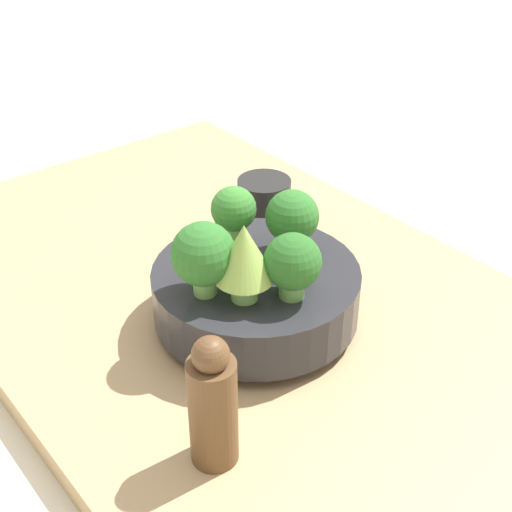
# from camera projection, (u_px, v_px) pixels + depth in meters

# --- Properties ---
(ground_plane) EXTENTS (6.00, 6.00, 0.00)m
(ground_plane) POSITION_uv_depth(u_px,v_px,m) (253.00, 326.00, 0.90)
(ground_plane) COLOR beige
(table) EXTENTS (1.04, 0.60, 0.03)m
(table) POSITION_uv_depth(u_px,v_px,m) (253.00, 315.00, 0.89)
(table) COLOR tan
(table) RESTS_ON ground_plane
(bowl) EXTENTS (0.24, 0.24, 0.07)m
(bowl) POSITION_uv_depth(u_px,v_px,m) (256.00, 293.00, 0.83)
(bowl) COLOR #28282D
(bowl) RESTS_ON table
(broccoli_floret_left) EXTENTS (0.06, 0.06, 0.08)m
(broccoli_floret_left) POSITION_uv_depth(u_px,v_px,m) (293.00, 263.00, 0.75)
(broccoli_floret_left) COLOR #6BA34C
(broccoli_floret_left) RESTS_ON bowl
(broccoli_floret_front) EXTENTS (0.06, 0.06, 0.08)m
(broccoli_floret_front) POSITION_uv_depth(u_px,v_px,m) (292.00, 218.00, 0.82)
(broccoli_floret_front) COLOR #6BA34C
(broccoli_floret_front) RESTS_ON bowl
(broccoli_floret_back) EXTENTS (0.07, 0.07, 0.09)m
(broccoli_floret_back) POSITION_uv_depth(u_px,v_px,m) (203.00, 255.00, 0.75)
(broccoli_floret_back) COLOR #7AB256
(broccoli_floret_back) RESTS_ON bowl
(romanesco_piece_far) EXTENTS (0.06, 0.06, 0.09)m
(romanesco_piece_far) POSITION_uv_depth(u_px,v_px,m) (244.00, 255.00, 0.74)
(romanesco_piece_far) COLOR #7AB256
(romanesco_piece_far) RESTS_ON bowl
(broccoli_floret_right) EXTENTS (0.05, 0.05, 0.08)m
(broccoli_floret_right) POSITION_uv_depth(u_px,v_px,m) (234.00, 211.00, 0.83)
(broccoli_floret_right) COLOR #7AB256
(broccoli_floret_right) RESTS_ON bowl
(cup) EXTENTS (0.07, 0.07, 0.09)m
(cup) POSITION_uv_depth(u_px,v_px,m) (264.00, 208.00, 1.00)
(cup) COLOR black
(cup) RESTS_ON table
(pepper_mill) EXTENTS (0.05, 0.05, 0.14)m
(pepper_mill) POSITION_uv_depth(u_px,v_px,m) (213.00, 404.00, 0.64)
(pepper_mill) COLOR brown
(pepper_mill) RESTS_ON table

